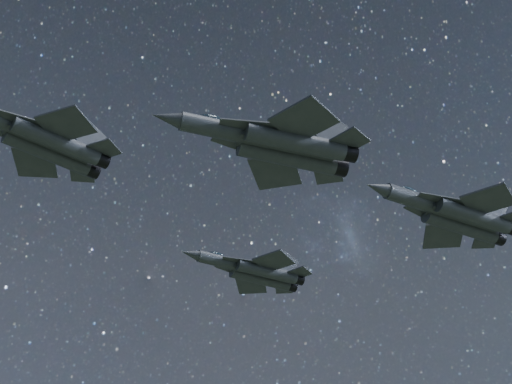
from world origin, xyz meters
name	(u,v)px	position (x,y,z in m)	size (l,w,h in m)	color
jet_lead	(38,139)	(-19.92, -4.64, 156.93)	(15.47, 10.53, 3.89)	#2C3037
jet_left	(254,271)	(6.36, 14.34, 161.03)	(14.97, 10.58, 3.79)	#2C3037
jet_right	(275,143)	(-1.92, -10.93, 157.20)	(17.66, 12.47, 4.47)	#2C3037
jet_slot	(455,215)	(19.98, -4.59, 159.95)	(17.83, 12.54, 4.50)	#2C3037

